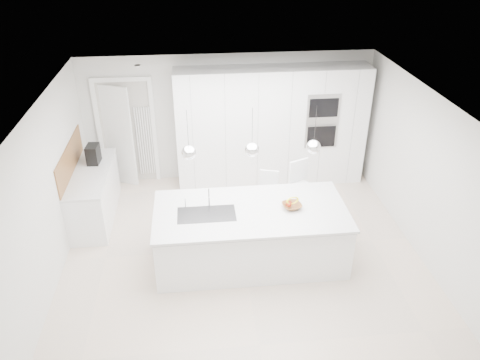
{
  "coord_description": "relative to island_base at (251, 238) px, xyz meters",
  "views": [
    {
      "loc": [
        -0.66,
        -5.96,
        4.64
      ],
      "look_at": [
        0.0,
        0.3,
        1.1
      ],
      "focal_mm": 35.0,
      "sensor_mm": 36.0,
      "label": 1
    }
  ],
  "objects": [
    {
      "name": "floor",
      "position": [
        -0.1,
        0.3,
        -0.43
      ],
      "size": [
        5.5,
        5.5,
        0.0
      ],
      "primitive_type": "plane",
      "color": "beige",
      "rests_on": "ground"
    },
    {
      "name": "doorway_frame",
      "position": [
        -2.05,
        2.77,
        0.59
      ],
      "size": [
        1.11,
        0.08,
        2.13
      ],
      "primitive_type": null,
      "color": "white",
      "rests_on": "floor"
    },
    {
      "name": "oven_stack",
      "position": [
        1.6,
        2.19,
        0.92
      ],
      "size": [
        0.62,
        0.04,
        1.05
      ],
      "primitive_type": null,
      "color": "#A5A5A8",
      "rests_on": "tall_cabinets"
    },
    {
      "name": "oak_backsplash",
      "position": [
        -2.84,
        1.5,
        0.72
      ],
      "size": [
        0.02,
        1.8,
        0.5
      ],
      "primitive_type": "cube",
      "color": "brown",
      "rests_on": "wall_left"
    },
    {
      "name": "wall_left",
      "position": [
        -2.85,
        0.3,
        0.82
      ],
      "size": [
        0.0,
        5.0,
        5.0
      ],
      "primitive_type": "plane",
      "rotation": [
        1.57,
        0.0,
        1.57
      ],
      "color": "silver",
      "rests_on": "ground"
    },
    {
      "name": "fruit_bowl",
      "position": [
        0.61,
        0.04,
        0.5
      ],
      "size": [
        0.33,
        0.33,
        0.07
      ],
      "primitive_type": "imported",
      "rotation": [
        0.0,
        0.0,
        0.19
      ],
      "color": "brown",
      "rests_on": "island_worktop"
    },
    {
      "name": "left_base_cabinets",
      "position": [
        -2.55,
        1.5,
        0.0
      ],
      "size": [
        0.6,
        1.8,
        0.86
      ],
      "primitive_type": "cube",
      "color": "white",
      "rests_on": "floor"
    },
    {
      "name": "bar_stool_right",
      "position": [
        0.93,
        0.89,
        0.15
      ],
      "size": [
        0.57,
        0.64,
        1.16
      ],
      "primitive_type": null,
      "rotation": [
        0.0,
        0.0,
        0.42
      ],
      "color": "white",
      "rests_on": "floor"
    },
    {
      "name": "bar_stool_left",
      "position": [
        0.43,
        0.89,
        0.07
      ],
      "size": [
        0.45,
        0.54,
        1.0
      ],
      "primitive_type": null,
      "rotation": [
        0.0,
        0.0,
        -0.29
      ],
      "color": "white",
      "rests_on": "floor"
    },
    {
      "name": "pendant_mid",
      "position": [
        -0.0,
        -0.0,
        1.47
      ],
      "size": [
        0.2,
        0.2,
        0.2
      ],
      "primitive_type": "sphere",
      "color": "white",
      "rests_on": "ceiling"
    },
    {
      "name": "radiator",
      "position": [
        -1.73,
        2.76,
        0.42
      ],
      "size": [
        0.32,
        0.04,
        1.4
      ],
      "primitive_type": null,
      "color": "white",
      "rests_on": "floor"
    },
    {
      "name": "pendant_right",
      "position": [
        0.85,
        -0.0,
        1.47
      ],
      "size": [
        0.2,
        0.2,
        0.2
      ],
      "primitive_type": "sphere",
      "color": "white",
      "rests_on": "ceiling"
    },
    {
      "name": "left_worktop",
      "position": [
        -2.55,
        1.5,
        0.45
      ],
      "size": [
        0.62,
        1.82,
        0.04
      ],
      "primitive_type": "cube",
      "color": "silver",
      "rests_on": "left_base_cabinets"
    },
    {
      "name": "island_tap",
      "position": [
        -0.6,
        0.2,
        0.62
      ],
      "size": [
        0.02,
        0.02,
        0.3
      ],
      "primitive_type": "cylinder",
      "color": "white",
      "rests_on": "island_worktop"
    },
    {
      "name": "banana_bunch",
      "position": [
        0.62,
        0.06,
        0.59
      ],
      "size": [
        0.24,
        0.17,
        0.21
      ],
      "primitive_type": "torus",
      "rotation": [
        1.22,
        0.0,
        0.35
      ],
      "color": "yellow",
      "rests_on": "fruit_bowl"
    },
    {
      "name": "wall_back",
      "position": [
        -0.1,
        2.8,
        0.82
      ],
      "size": [
        5.5,
        0.0,
        5.5
      ],
      "primitive_type": "plane",
      "rotation": [
        1.57,
        0.0,
        0.0
      ],
      "color": "silver",
      "rests_on": "ground"
    },
    {
      "name": "apple_c",
      "position": [
        0.56,
        0.04,
        0.54
      ],
      "size": [
        0.08,
        0.08,
        0.08
      ],
      "primitive_type": "sphere",
      "color": "#9E2A13",
      "rests_on": "fruit_bowl"
    },
    {
      "name": "ceiling",
      "position": [
        -0.1,
        0.3,
        2.07
      ],
      "size": [
        5.5,
        5.5,
        0.0
      ],
      "primitive_type": "plane",
      "rotation": [
        3.14,
        0.0,
        0.0
      ],
      "color": "white",
      "rests_on": "wall_back"
    },
    {
      "name": "island_base",
      "position": [
        0.0,
        0.0,
        0.0
      ],
      "size": [
        2.8,
        1.2,
        0.86
      ],
      "primitive_type": "cube",
      "color": "white",
      "rests_on": "floor"
    },
    {
      "name": "apple_a",
      "position": [
        0.56,
        0.02,
        0.54
      ],
      "size": [
        0.07,
        0.07,
        0.07
      ],
      "primitive_type": "sphere",
      "color": "#9E2A13",
      "rests_on": "fruit_bowl"
    },
    {
      "name": "espresso_machine",
      "position": [
        -2.53,
        1.84,
        0.63
      ],
      "size": [
        0.22,
        0.32,
        0.33
      ],
      "primitive_type": "cube",
      "rotation": [
        0.0,
        0.0,
        -0.07
      ],
      "color": "black",
      "rests_on": "left_worktop"
    },
    {
      "name": "island_worktop",
      "position": [
        0.0,
        0.05,
        0.45
      ],
      "size": [
        2.84,
        1.4,
        0.04
      ],
      "primitive_type": "cube",
      "color": "silver",
      "rests_on": "island_base"
    },
    {
      "name": "island_sink",
      "position": [
        -0.65,
        -0.0,
        0.39
      ],
      "size": [
        0.84,
        0.44,
        0.18
      ],
      "primitive_type": null,
      "color": "#3F3F42",
      "rests_on": "island_worktop"
    },
    {
      "name": "tall_cabinets",
      "position": [
        0.7,
        2.5,
        0.72
      ],
      "size": [
        3.6,
        0.6,
        2.3
      ],
      "primitive_type": "cube",
      "color": "white",
      "rests_on": "floor"
    },
    {
      "name": "pendant_left",
      "position": [
        -0.85,
        -0.0,
        1.47
      ],
      "size": [
        0.2,
        0.2,
        0.2
      ],
      "primitive_type": "sphere",
      "color": "white",
      "rests_on": "ceiling"
    },
    {
      "name": "hallway_door",
      "position": [
        -2.3,
        2.72,
        0.57
      ],
      "size": [
        0.76,
        0.38,
        2.0
      ],
      "primitive_type": "cube",
      "rotation": [
        0.0,
        0.0,
        -0.44
      ],
      "color": "white",
      "rests_on": "floor"
    },
    {
      "name": "apple_b",
      "position": [
        0.57,
        0.05,
        0.54
      ],
      "size": [
        0.08,
        0.08,
        0.08
      ],
      "primitive_type": "sphere",
      "color": "#9E2A13",
      "rests_on": "fruit_bowl"
    }
  ]
}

